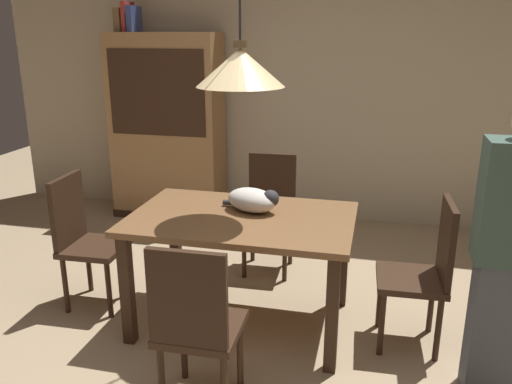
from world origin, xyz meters
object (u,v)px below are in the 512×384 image
object	(u,v)px
dining_table	(242,231)
book_brown_thick	(122,20)
book_blue_wide	(134,19)
person_standing	(510,260)
hutch_bookcase	(168,131)
pendant_lamp	(240,67)
book_red_tall	(128,17)
chair_right_side	(425,269)
chair_left_side	(84,236)
chair_near_front	(196,322)
chair_far_back	(270,208)
cat_sleeping	(253,200)

from	to	relation	value
dining_table	book_brown_thick	xyz separation A→B (m)	(-1.70, 1.89, 1.31)
dining_table	book_blue_wide	xyz separation A→B (m)	(-1.57, 1.89, 1.32)
person_standing	hutch_bookcase	bearing A→B (deg)	140.36
book_brown_thick	pendant_lamp	bearing A→B (deg)	-48.10
pendant_lamp	book_red_tall	size ratio (longest dim) A/B	4.64
dining_table	chair_right_side	bearing A→B (deg)	0.16
chair_left_side	person_standing	xyz separation A→B (m)	(2.61, -0.39, 0.27)
book_blue_wide	person_standing	size ratio (longest dim) A/B	0.15
chair_left_side	pendant_lamp	xyz separation A→B (m)	(1.13, 0.00, 1.15)
chair_near_front	book_red_tall	bearing A→B (deg)	120.52
chair_far_back	hutch_bookcase	world-z (taller)	hutch_bookcase
chair_right_side	pendant_lamp	distance (m)	1.61
chair_near_front	book_brown_thick	world-z (taller)	book_brown_thick
cat_sleeping	book_brown_thick	world-z (taller)	book_brown_thick
chair_near_front	chair_right_side	world-z (taller)	same
chair_near_front	chair_far_back	bearing A→B (deg)	90.14
chair_near_front	person_standing	size ratio (longest dim) A/B	0.60
book_red_tall	book_brown_thick	bearing A→B (deg)	180.00
book_brown_thick	hutch_bookcase	bearing A→B (deg)	-0.21
chair_near_front	person_standing	distance (m)	1.58
chair_far_back	chair_right_side	distance (m)	1.43
chair_near_front	book_brown_thick	xyz separation A→B (m)	(-1.70, 2.77, 1.45)
chair_far_back	dining_table	bearing A→B (deg)	-89.82
dining_table	chair_near_front	size ratio (longest dim) A/B	1.51
pendant_lamp	book_blue_wide	world-z (taller)	pendant_lamp
book_red_tall	person_standing	xyz separation A→B (m)	(3.11, -2.29, -1.21)
chair_left_side	book_red_tall	bearing A→B (deg)	104.90
dining_table	cat_sleeping	bearing A→B (deg)	63.97
hutch_bookcase	book_brown_thick	distance (m)	1.15
book_red_tall	book_blue_wide	bearing A→B (deg)	0.00
chair_left_side	chair_right_side	xyz separation A→B (m)	(2.26, 0.01, 0.00)
dining_table	chair_right_side	distance (m)	1.14
chair_right_side	person_standing	xyz separation A→B (m)	(0.35, -0.40, 0.27)
person_standing	book_brown_thick	bearing A→B (deg)	144.25
pendant_lamp	hutch_bookcase	size ratio (longest dim) A/B	0.70
cat_sleeping	pendant_lamp	world-z (taller)	pendant_lamp
chair_left_side	pendant_lamp	distance (m)	1.61
book_blue_wide	chair_right_side	bearing A→B (deg)	-35.03
chair_near_front	book_brown_thick	distance (m)	3.56
chair_right_side	hutch_bookcase	xyz separation A→B (m)	(-2.41, 1.89, 0.38)
chair_near_front	person_standing	xyz separation A→B (m)	(1.48, 0.49, 0.27)
chair_near_front	chair_right_side	bearing A→B (deg)	38.04
dining_table	chair_near_front	world-z (taller)	chair_near_front
chair_left_side	book_red_tall	xyz separation A→B (m)	(-0.50, 1.90, 1.48)
book_red_tall	pendant_lamp	bearing A→B (deg)	-49.24
chair_near_front	book_blue_wide	xyz separation A→B (m)	(-1.57, 2.77, 1.46)
cat_sleeping	book_blue_wide	world-z (taller)	book_blue_wide
chair_left_side	book_brown_thick	size ratio (longest dim) A/B	3.88
chair_right_side	person_standing	distance (m)	0.59
cat_sleeping	person_standing	world-z (taller)	person_standing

